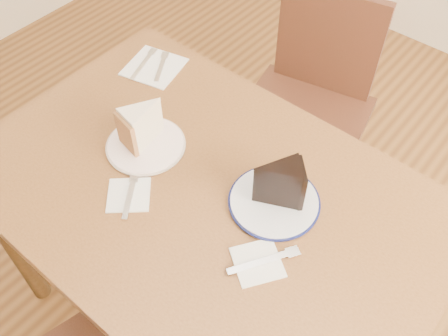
{
  "coord_description": "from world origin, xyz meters",
  "views": [
    {
      "loc": [
        0.52,
        -0.54,
        1.75
      ],
      "look_at": [
        0.02,
        0.06,
        0.8
      ],
      "focal_mm": 40.0,
      "sensor_mm": 36.0,
      "label": 1
    }
  ],
  "objects_px": {
    "carrot_cake": "(145,124)",
    "plate_navy": "(274,202)",
    "table": "(205,212)",
    "plate_cream": "(146,145)",
    "chair_far": "(307,106)",
    "chocolate_cake": "(275,185)"
  },
  "relations": [
    {
      "from": "table",
      "to": "carrot_cake",
      "type": "relative_size",
      "value": 11.03
    },
    {
      "from": "chair_far",
      "to": "chocolate_cake",
      "type": "relative_size",
      "value": 7.92
    },
    {
      "from": "plate_cream",
      "to": "plate_navy",
      "type": "distance_m",
      "value": 0.38
    },
    {
      "from": "table",
      "to": "chair_far",
      "type": "xyz_separation_m",
      "value": [
        -0.1,
        0.67,
        -0.16
      ]
    },
    {
      "from": "plate_navy",
      "to": "chocolate_cake",
      "type": "xyz_separation_m",
      "value": [
        -0.0,
        0.0,
        0.06
      ]
    },
    {
      "from": "table",
      "to": "chair_far",
      "type": "distance_m",
      "value": 0.7
    },
    {
      "from": "chocolate_cake",
      "to": "chair_far",
      "type": "bearing_deg",
      "value": -21.43
    },
    {
      "from": "plate_navy",
      "to": "carrot_cake",
      "type": "relative_size",
      "value": 1.98
    },
    {
      "from": "chair_far",
      "to": "carrot_cake",
      "type": "xyz_separation_m",
      "value": [
        -0.13,
        -0.64,
        0.32
      ]
    },
    {
      "from": "plate_cream",
      "to": "chocolate_cake",
      "type": "height_order",
      "value": "chocolate_cake"
    },
    {
      "from": "chair_far",
      "to": "plate_navy",
      "type": "distance_m",
      "value": 0.7
    },
    {
      "from": "plate_navy",
      "to": "carrot_cake",
      "type": "height_order",
      "value": "carrot_cake"
    },
    {
      "from": "table",
      "to": "carrot_cake",
      "type": "height_order",
      "value": "carrot_cake"
    },
    {
      "from": "table",
      "to": "plate_cream",
      "type": "height_order",
      "value": "plate_cream"
    },
    {
      "from": "plate_cream",
      "to": "carrot_cake",
      "type": "distance_m",
      "value": 0.06
    },
    {
      "from": "plate_cream",
      "to": "plate_navy",
      "type": "relative_size",
      "value": 0.95
    },
    {
      "from": "plate_cream",
      "to": "carrot_cake",
      "type": "xyz_separation_m",
      "value": [
        -0.01,
        0.02,
        0.06
      ]
    },
    {
      "from": "chair_far",
      "to": "plate_cream",
      "type": "distance_m",
      "value": 0.72
    },
    {
      "from": "table",
      "to": "plate_navy",
      "type": "distance_m",
      "value": 0.21
    },
    {
      "from": "table",
      "to": "plate_cream",
      "type": "distance_m",
      "value": 0.24
    },
    {
      "from": "carrot_cake",
      "to": "plate_cream",
      "type": "bearing_deg",
      "value": -48.66
    },
    {
      "from": "carrot_cake",
      "to": "plate_navy",
      "type": "bearing_deg",
      "value": 18.07
    }
  ]
}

